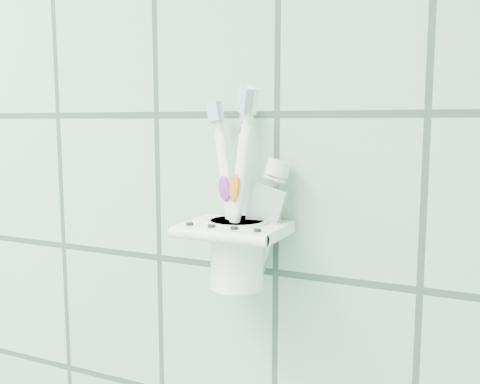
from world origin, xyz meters
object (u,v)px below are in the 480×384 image
(toothbrush_blue, at_px, (227,192))
(toothbrush_orange, at_px, (227,182))
(holder_bracket, at_px, (235,230))
(toothbrush_pink, at_px, (239,190))
(toothpaste_tube, at_px, (246,209))
(cup, at_px, (237,250))

(toothbrush_blue, height_order, toothbrush_orange, toothbrush_orange)
(holder_bracket, xyz_separation_m, toothbrush_pink, (0.01, -0.00, 0.05))
(toothpaste_tube, bearing_deg, toothbrush_pink, -99.05)
(cup, bearing_deg, toothpaste_tube, 55.56)
(toothbrush_orange, bearing_deg, toothpaste_tube, 52.43)
(holder_bracket, bearing_deg, cup, 78.70)
(toothbrush_blue, xyz_separation_m, toothpaste_tube, (0.01, 0.02, -0.02))
(cup, relative_size, toothbrush_orange, 0.35)
(toothbrush_orange, distance_m, toothpaste_tube, 0.04)
(holder_bracket, relative_size, toothbrush_pink, 0.54)
(toothbrush_orange, xyz_separation_m, toothpaste_tube, (0.02, 0.01, -0.03))
(holder_bracket, height_order, toothpaste_tube, toothpaste_tube)
(holder_bracket, bearing_deg, toothpaste_tube, 61.05)
(toothbrush_pink, height_order, toothpaste_tube, toothbrush_pink)
(holder_bracket, bearing_deg, toothbrush_blue, -122.43)
(toothbrush_blue, bearing_deg, cup, 47.43)
(holder_bracket, bearing_deg, toothbrush_pink, -30.55)
(toothbrush_blue, distance_m, toothpaste_tube, 0.03)
(toothbrush_blue, bearing_deg, toothpaste_tube, 44.17)
(cup, bearing_deg, toothbrush_orange, 175.29)
(toothbrush_pink, relative_size, toothbrush_orange, 0.94)
(cup, xyz_separation_m, toothpaste_tube, (0.01, 0.01, 0.05))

